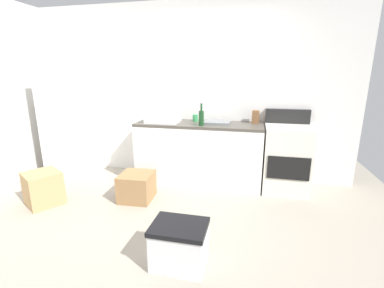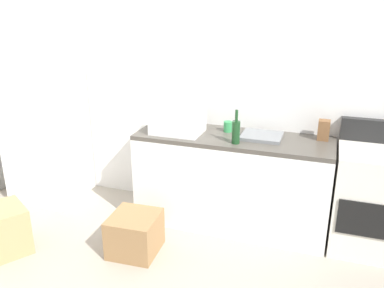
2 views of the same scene
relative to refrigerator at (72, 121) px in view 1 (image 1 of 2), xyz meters
name	(u,v)px [view 1 (image 1 of 2)]	position (x,y,z in m)	size (l,w,h in m)	color
ground_plane	(151,220)	(1.75, -1.15, -0.85)	(6.00, 6.00, 0.00)	#9E9384
wall_back	(185,93)	(1.75, 0.40, 0.45)	(5.00, 0.10, 2.60)	silver
kitchen_counter	(199,153)	(2.05, 0.05, -0.40)	(1.80, 0.60, 0.90)	white
refrigerator	(72,121)	(0.00, 0.00, 0.00)	(0.68, 0.66, 1.71)	white
stove_oven	(286,158)	(3.27, 0.06, -0.39)	(0.60, 0.61, 1.10)	silver
microwave	(163,113)	(1.53, -0.01, 0.18)	(0.46, 0.34, 0.27)	white
sink_basin	(217,122)	(2.30, 0.10, 0.06)	(0.36, 0.32, 0.03)	slate
wine_bottle	(201,117)	(2.11, -0.13, 0.16)	(0.07, 0.07, 0.30)	#193F1E
coffee_mug	(195,118)	(1.97, 0.17, 0.10)	(0.08, 0.08, 0.10)	#338C4C
knife_block	(255,117)	(2.83, 0.22, 0.14)	(0.10, 0.10, 0.18)	brown
cardboard_box_large	(43,188)	(0.30, -1.06, -0.65)	(0.40, 0.39, 0.41)	tan
cardboard_box_medium	(137,186)	(1.38, -0.69, -0.68)	(0.40, 0.41, 0.35)	olive
storage_bin	(179,245)	(2.25, -1.76, -0.66)	(0.46, 0.36, 0.38)	silver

